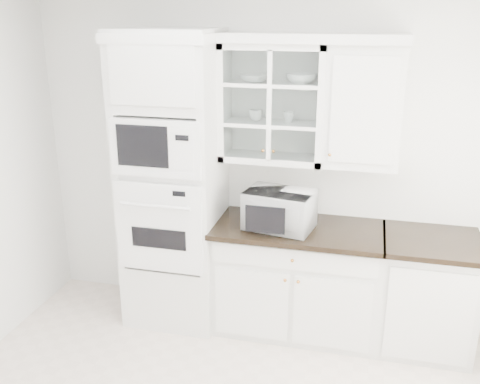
# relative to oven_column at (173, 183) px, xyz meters

# --- Properties ---
(room_shell) EXTENTS (4.00, 3.50, 2.70)m
(room_shell) POSITION_rel_oven_column_xyz_m (0.75, -0.99, 0.58)
(room_shell) COLOR white
(room_shell) RESTS_ON ground
(oven_column) EXTENTS (0.76, 0.68, 2.40)m
(oven_column) POSITION_rel_oven_column_xyz_m (0.00, 0.00, 0.00)
(oven_column) COLOR silver
(oven_column) RESTS_ON ground
(base_cabinet_run) EXTENTS (1.32, 0.67, 0.92)m
(base_cabinet_run) POSITION_rel_oven_column_xyz_m (1.03, 0.03, -0.74)
(base_cabinet_run) COLOR silver
(base_cabinet_run) RESTS_ON ground
(extra_base_cabinet) EXTENTS (0.72, 0.67, 0.92)m
(extra_base_cabinet) POSITION_rel_oven_column_xyz_m (2.03, 0.03, -0.74)
(extra_base_cabinet) COLOR silver
(extra_base_cabinet) RESTS_ON ground
(upper_cabinet_glass) EXTENTS (0.80, 0.33, 0.90)m
(upper_cabinet_glass) POSITION_rel_oven_column_xyz_m (0.78, 0.17, 0.65)
(upper_cabinet_glass) COLOR silver
(upper_cabinet_glass) RESTS_ON room_shell
(upper_cabinet_solid) EXTENTS (0.55, 0.33, 0.90)m
(upper_cabinet_solid) POSITION_rel_oven_column_xyz_m (1.46, 0.17, 0.65)
(upper_cabinet_solid) COLOR silver
(upper_cabinet_solid) RESTS_ON room_shell
(crown_molding) EXTENTS (2.14, 0.38, 0.07)m
(crown_molding) POSITION_rel_oven_column_xyz_m (0.68, 0.14, 1.14)
(crown_molding) COLOR white
(crown_molding) RESTS_ON room_shell
(countertop_microwave) EXTENTS (0.58, 0.51, 0.30)m
(countertop_microwave) POSITION_rel_oven_column_xyz_m (0.89, -0.02, -0.13)
(countertop_microwave) COLOR white
(countertop_microwave) RESTS_ON base_cabinet_run
(bowl_a) EXTENTS (0.28, 0.28, 0.05)m
(bowl_a) POSITION_rel_oven_column_xyz_m (0.64, 0.16, 0.84)
(bowl_a) COLOR white
(bowl_a) RESTS_ON upper_cabinet_glass
(bowl_b) EXTENTS (0.26, 0.26, 0.07)m
(bowl_b) POSITION_rel_oven_column_xyz_m (0.99, 0.15, 0.85)
(bowl_b) COLOR white
(bowl_b) RESTS_ON upper_cabinet_glass
(cup_a) EXTENTS (0.11, 0.11, 0.08)m
(cup_a) POSITION_rel_oven_column_xyz_m (0.64, 0.18, 0.55)
(cup_a) COLOR white
(cup_a) RESTS_ON upper_cabinet_glass
(cup_b) EXTENTS (0.11, 0.11, 0.08)m
(cup_b) POSITION_rel_oven_column_xyz_m (0.90, 0.17, 0.55)
(cup_b) COLOR white
(cup_b) RESTS_ON upper_cabinet_glass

